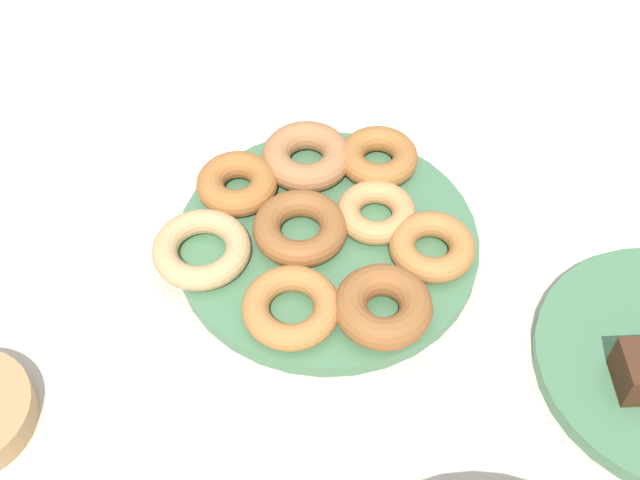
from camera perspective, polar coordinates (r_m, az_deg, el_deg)
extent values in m
plane|color=beige|center=(0.78, 0.51, -0.43)|extent=(2.40, 2.40, 0.00)
cylinder|color=#4C7F56|center=(0.78, 0.51, -0.08)|extent=(0.29, 0.29, 0.02)
torus|color=#B27547|center=(0.82, -0.95, 5.85)|extent=(0.12, 0.12, 0.03)
torus|color=#BC7A3D|center=(0.71, -2.01, -4.70)|extent=(0.11, 0.11, 0.02)
torus|color=#AD6B33|center=(0.83, 4.08, 5.77)|extent=(0.08, 0.08, 0.03)
torus|color=#995B2D|center=(0.76, -1.40, 0.84)|extent=(0.10, 0.10, 0.03)
torus|color=tan|center=(0.75, -8.24, -0.63)|extent=(0.12, 0.12, 0.02)
torus|color=tan|center=(0.78, 3.93, 1.95)|extent=(0.11, 0.11, 0.02)
torus|color=#BC7A3D|center=(0.75, 7.78, -0.69)|extent=(0.10, 0.10, 0.02)
torus|color=#AD6B33|center=(0.80, -5.80, 3.92)|extent=(0.08, 0.08, 0.03)
torus|color=#995B2D|center=(0.71, 4.42, -4.62)|extent=(0.10, 0.10, 0.03)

